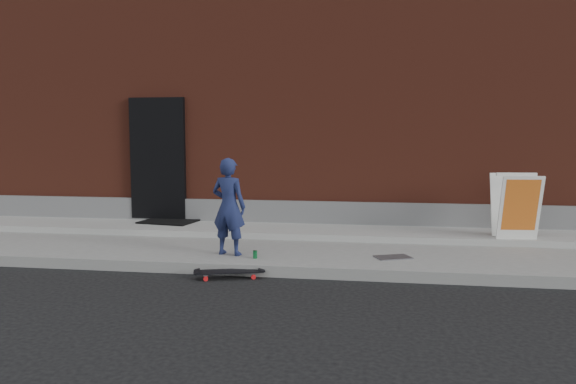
% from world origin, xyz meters
% --- Properties ---
extents(ground, '(80.00, 80.00, 0.00)m').
position_xyz_m(ground, '(0.00, 0.00, 0.00)').
color(ground, black).
rests_on(ground, ground).
extents(sidewalk, '(20.00, 3.00, 0.15)m').
position_xyz_m(sidewalk, '(0.00, 1.50, 0.07)').
color(sidewalk, slate).
rests_on(sidewalk, ground).
extents(apron, '(20.00, 1.20, 0.10)m').
position_xyz_m(apron, '(0.00, 2.40, 0.20)').
color(apron, gray).
rests_on(apron, sidewalk).
extents(building, '(20.00, 8.10, 5.00)m').
position_xyz_m(building, '(-0.00, 6.99, 2.50)').
color(building, maroon).
rests_on(building, ground).
extents(child, '(0.56, 0.43, 1.37)m').
position_xyz_m(child, '(-0.61, 0.60, 0.84)').
color(child, '#1C244F').
rests_on(child, sidewalk).
extents(skateboard, '(0.90, 0.48, 0.10)m').
position_xyz_m(skateboard, '(-0.42, -0.12, 0.08)').
color(skateboard, red).
rests_on(skateboard, ground).
extents(pizza_sign, '(0.67, 0.77, 1.01)m').
position_xyz_m(pizza_sign, '(3.56, 2.00, 0.76)').
color(pizza_sign, white).
rests_on(pizza_sign, apron).
extents(soda_can, '(0.06, 0.06, 0.11)m').
position_xyz_m(soda_can, '(-0.20, 0.42, 0.20)').
color(soda_can, '#19813E').
rests_on(soda_can, sidewalk).
extents(doormat, '(1.06, 0.91, 0.03)m').
position_xyz_m(doormat, '(-2.30, 2.70, 0.26)').
color(doormat, black).
rests_on(doormat, apron).
extents(utility_plate, '(0.56, 0.47, 0.01)m').
position_xyz_m(utility_plate, '(1.68, 0.75, 0.16)').
color(utility_plate, '#5C5C62').
rests_on(utility_plate, sidewalk).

